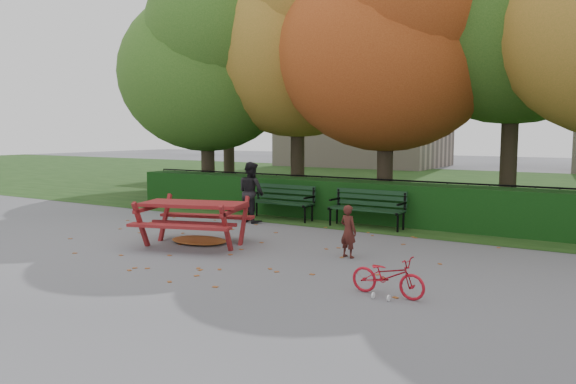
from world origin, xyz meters
The scene contains 17 objects.
ground centered at (0.00, 0.00, 0.00)m, with size 90.00×90.00×0.00m, color slate.
grass_strip centered at (0.00, 14.00, 0.01)m, with size 90.00×90.00×0.00m, color #163510.
building_left centered at (-9.00, 26.00, 7.50)m, with size 10.00×7.00×15.00m, color #B9A593.
hedge centered at (0.00, 4.50, 0.50)m, with size 13.00×0.90×1.00m, color black.
iron_fence centered at (0.00, 5.30, 0.54)m, with size 14.00×0.04×1.02m.
tree_a centered at (-5.19, 5.58, 4.52)m, with size 5.88×5.60×7.48m.
tree_b centered at (-2.44, 6.75, 5.40)m, with size 6.72×6.40×8.79m.
tree_c centered at (0.83, 5.96, 4.82)m, with size 6.30×6.00×8.00m.
tree_f centered at (-7.13, 9.24, 5.69)m, with size 6.93×6.60×9.19m.
bench_left centered at (-1.30, 3.70, 0.52)m, with size 1.80×0.57×0.88m.
bench_right centered at (1.10, 3.70, 0.52)m, with size 1.80×0.57×0.88m.
picnic_table centered at (-0.96, -0.08, 0.67)m, with size 2.41×2.15×0.98m.
leaf_pile centered at (-1.09, 0.21, 0.04)m, with size 1.26×0.87×0.09m, color brown.
leaf_scatter centered at (0.00, 0.30, 0.01)m, with size 9.00×5.70×0.01m, color brown, non-canonical shape.
child centered at (2.10, 0.57, 0.48)m, with size 0.35×0.23×0.95m, color #421A15.
adult centered at (-1.70, 2.90, 0.75)m, with size 0.73×0.57×1.51m, color black.
bicycle centered at (3.60, -1.30, 0.28)m, with size 0.37×1.07×0.56m, color #AA0F1D.
Camera 1 is at (6.39, -8.41, 2.25)m, focal length 35.00 mm.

